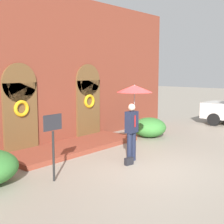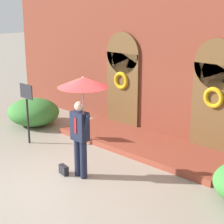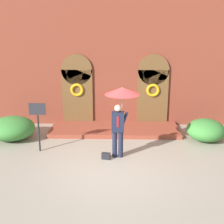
{
  "view_description": "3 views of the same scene",
  "coord_description": "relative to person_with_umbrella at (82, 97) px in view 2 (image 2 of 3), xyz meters",
  "views": [
    {
      "loc": [
        -7.44,
        -5.1,
        2.82
      ],
      "look_at": [
        0.36,
        1.56,
        1.43
      ],
      "focal_mm": 50.0,
      "sensor_mm": 36.0,
      "label": 1
    },
    {
      "loc": [
        6.14,
        -4.64,
        3.85
      ],
      "look_at": [
        0.43,
        1.32,
        1.46
      ],
      "focal_mm": 60.0,
      "sensor_mm": 36.0,
      "label": 2
    },
    {
      "loc": [
        0.16,
        -8.98,
        4.41
      ],
      "look_at": [
        -0.07,
        1.35,
        1.33
      ],
      "focal_mm": 50.0,
      "sensor_mm": 36.0,
      "label": 3
    }
  ],
  "objects": [
    {
      "name": "building_facade",
      "position": [
        -0.23,
        3.57,
        0.77
      ],
      "size": [
        14.0,
        2.3,
        5.6
      ],
      "color": "brown",
      "rests_on": "ground"
    },
    {
      "name": "shrub_left",
      "position": [
        -4.14,
        1.51,
        -1.48
      ],
      "size": [
        1.77,
        1.63,
        0.87
      ],
      "primitive_type": "ellipsoid",
      "color": "#387A33",
      "rests_on": "ground"
    },
    {
      "name": "sign_post",
      "position": [
        -2.81,
        0.43,
        -0.75
      ],
      "size": [
        0.56,
        0.06,
        1.72
      ],
      "color": "black",
      "rests_on": "ground"
    },
    {
      "name": "handbag",
      "position": [
        -0.48,
        -0.2,
        -1.8
      ],
      "size": [
        0.3,
        0.17,
        0.22
      ],
      "primitive_type": "cube",
      "rotation": [
        0.0,
        0.0,
        -0.18
      ],
      "color": "black",
      "rests_on": "ground"
    },
    {
      "name": "person_with_umbrella",
      "position": [
        0.0,
        0.0,
        0.0
      ],
      "size": [
        1.1,
        1.1,
        2.36
      ],
      "color": "#191E33",
      "rests_on": "ground"
    },
    {
      "name": "ground_plane",
      "position": [
        -0.23,
        -0.58,
        -1.91
      ],
      "size": [
        80.0,
        80.0,
        0.0
      ],
      "primitive_type": "plane",
      "color": "gray"
    }
  ]
}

